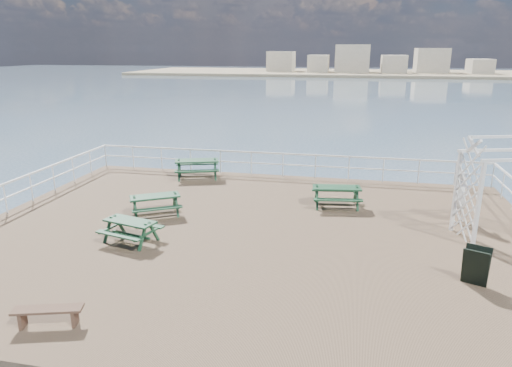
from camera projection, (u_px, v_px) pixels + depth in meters
The scene contains 11 objects.
ground at pixel (250, 237), 14.51m from camera, with size 18.00×14.00×0.30m, color brown.
sea_backdrop at pixel (387, 70), 137.91m from camera, with size 300.00×300.00×9.20m.
railing at pixel (263, 184), 16.64m from camera, with size 17.77×13.76×1.10m.
picnic_table_a at pixel (155, 201), 15.86m from camera, with size 2.13×2.02×0.82m.
picnic_table_b at pixel (197, 165), 20.48m from camera, with size 2.32×2.08×0.94m.
picnic_table_c at pixel (337, 192), 16.76m from camera, with size 1.92×1.63×0.85m.
picnic_table_d at pixel (130, 226), 13.68m from camera, with size 1.84×1.62×0.77m.
flat_bench_far at pixel (48, 312), 9.54m from camera, with size 1.46×0.73×0.41m.
trellis_arbor at pixel (504, 193), 13.76m from camera, with size 2.85×2.05×3.19m.
sandwich_board at pixel (476, 267), 11.17m from camera, with size 0.73×0.64×0.99m.
person at pixel (460, 197), 15.18m from camera, with size 0.63×0.41×1.73m, color white.
Camera 1 is at (2.96, -13.10, 5.61)m, focal length 32.00 mm.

